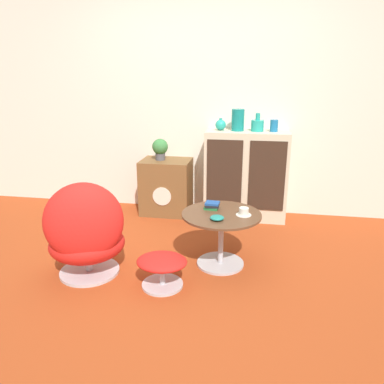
% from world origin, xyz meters
% --- Properties ---
extents(ground_plane, '(12.00, 12.00, 0.00)m').
position_xyz_m(ground_plane, '(0.00, 0.00, 0.00)').
color(ground_plane, '#9E3D19').
extents(wall_back, '(6.40, 0.06, 2.60)m').
position_xyz_m(wall_back, '(0.00, 1.72, 1.30)').
color(wall_back, silver).
rests_on(wall_back, ground_plane).
extents(sideboard, '(0.90, 0.41, 0.99)m').
position_xyz_m(sideboard, '(0.53, 1.49, 0.49)').
color(sideboard, beige).
rests_on(sideboard, ground_plane).
extents(tv_console, '(0.56, 0.44, 0.63)m').
position_xyz_m(tv_console, '(-0.39, 1.47, 0.32)').
color(tv_console, brown).
rests_on(tv_console, ground_plane).
extents(egg_chair, '(0.77, 0.74, 0.82)m').
position_xyz_m(egg_chair, '(-0.66, -0.08, 0.37)').
color(egg_chair, '#B7B7BC').
rests_on(egg_chair, ground_plane).
extents(ottoman, '(0.39, 0.33, 0.25)m').
position_xyz_m(ottoman, '(-0.04, -0.12, 0.18)').
color(ottoman, '#B7B7BC').
rests_on(ottoman, ground_plane).
extents(coffee_table, '(0.66, 0.66, 0.47)m').
position_xyz_m(coffee_table, '(0.37, 0.30, 0.32)').
color(coffee_table, '#B7B7BC').
rests_on(coffee_table, ground_plane).
extents(vase_leftmost, '(0.12, 0.12, 0.13)m').
position_xyz_m(vase_leftmost, '(0.23, 1.49, 1.04)').
color(vase_leftmost, teal).
rests_on(vase_leftmost, sideboard).
extents(vase_inner_left, '(0.14, 0.14, 0.23)m').
position_xyz_m(vase_inner_left, '(0.41, 1.49, 1.10)').
color(vase_inner_left, '#147A75').
rests_on(vase_inner_left, sideboard).
extents(vase_inner_right, '(0.14, 0.14, 0.19)m').
position_xyz_m(vase_inner_right, '(0.62, 1.49, 1.05)').
color(vase_inner_right, teal).
rests_on(vase_inner_right, sideboard).
extents(vase_rightmost, '(0.08, 0.08, 0.13)m').
position_xyz_m(vase_rightmost, '(0.80, 1.49, 1.05)').
color(vase_rightmost, '#196699').
rests_on(vase_rightmost, sideboard).
extents(potted_plant, '(0.18, 0.18, 0.24)m').
position_xyz_m(potted_plant, '(-0.45, 1.47, 0.77)').
color(potted_plant, '#4C4C51').
rests_on(potted_plant, tv_console).
extents(teacup, '(0.13, 0.13, 0.06)m').
position_xyz_m(teacup, '(0.55, 0.29, 0.50)').
color(teacup, silver).
rests_on(teacup, coffee_table).
extents(book_stack, '(0.13, 0.11, 0.06)m').
position_xyz_m(book_stack, '(0.28, 0.39, 0.50)').
color(book_stack, '#237038').
rests_on(book_stack, coffee_table).
extents(bowl, '(0.11, 0.11, 0.04)m').
position_xyz_m(bowl, '(0.35, 0.15, 0.49)').
color(bowl, '#1E7A70').
rests_on(bowl, coffee_table).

